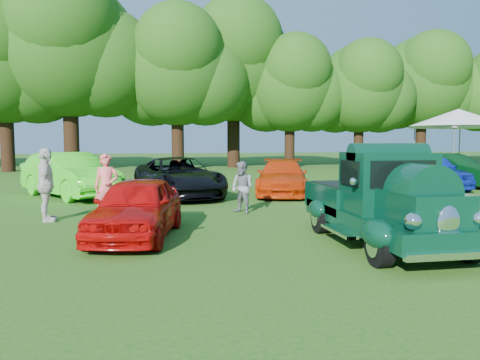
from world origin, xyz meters
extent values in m
plane|color=#264E12|center=(0.00, 0.00, 0.00)|extent=(120.00, 120.00, 0.00)
cylinder|color=black|center=(0.61, -2.20, 0.37)|extent=(0.22, 0.74, 0.74)
cylinder|color=black|center=(2.27, -2.20, 0.37)|extent=(0.22, 0.74, 0.74)
cylinder|color=black|center=(0.61, 0.66, 0.37)|extent=(0.22, 0.74, 0.74)
cylinder|color=black|center=(2.27, 0.66, 0.37)|extent=(0.22, 0.74, 0.74)
cube|color=black|center=(1.44, -0.70, 0.52)|extent=(1.73, 4.52, 0.34)
cube|color=black|center=(1.44, -2.05, 0.93)|extent=(1.11, 1.46, 0.62)
cube|color=black|center=(1.44, -0.83, 1.27)|extent=(1.57, 1.16, 1.21)
cube|color=black|center=(1.44, -1.38, 1.48)|extent=(1.31, 0.06, 0.52)
cube|color=black|center=(1.44, 0.68, 0.80)|extent=(1.73, 2.06, 0.58)
cube|color=black|center=(1.44, 0.68, 1.09)|extent=(1.49, 1.81, 0.05)
ellipsoid|color=black|center=(0.58, -2.20, 0.56)|extent=(0.50, 0.86, 0.50)
ellipsoid|color=black|center=(2.30, -2.20, 0.56)|extent=(0.50, 0.86, 0.50)
ellipsoid|color=black|center=(0.55, 0.66, 0.55)|extent=(0.38, 0.72, 0.42)
ellipsoid|color=black|center=(2.34, 0.66, 0.55)|extent=(0.38, 0.72, 0.42)
ellipsoid|color=white|center=(1.44, -2.81, 0.80)|extent=(0.41, 0.12, 0.60)
sphere|color=white|center=(0.88, -2.74, 0.86)|extent=(0.28, 0.28, 0.28)
sphere|color=white|center=(2.00, -2.74, 0.86)|extent=(0.28, 0.28, 0.28)
cube|color=white|center=(1.44, -2.96, 0.34)|extent=(1.63, 0.11, 0.11)
cube|color=white|center=(1.44, 1.72, 0.40)|extent=(1.63, 0.11, 0.11)
imported|color=#B10807|center=(-3.46, 0.91, 0.66)|extent=(2.28, 4.10, 1.32)
imported|color=#2FC81A|center=(-6.15, 8.49, 0.82)|extent=(4.29, 5.06, 1.64)
imported|color=black|center=(-2.25, 7.89, 0.73)|extent=(3.53, 5.65, 1.46)
imported|color=red|center=(1.71, 7.96, 0.66)|extent=(3.05, 4.91, 1.33)
imported|color=#0D2398|center=(8.45, 8.83, 0.76)|extent=(2.02, 4.53, 1.51)
imported|color=black|center=(10.04, 9.73, 0.73)|extent=(3.03, 4.70, 1.46)
imported|color=#E35F5D|center=(-4.33, 3.26, 0.87)|extent=(0.67, 0.47, 1.75)
imported|color=slate|center=(-0.63, 3.76, 0.74)|extent=(0.89, 0.92, 1.49)
imported|color=beige|center=(-5.83, 3.30, 0.95)|extent=(0.62, 1.17, 1.91)
cube|color=silver|center=(12.67, 13.09, 2.74)|extent=(3.72, 3.72, 0.13)
cone|color=silver|center=(12.67, 13.09, 3.25)|extent=(5.45, 5.45, 0.90)
cylinder|color=slate|center=(11.34, 11.41, 1.34)|extent=(0.07, 0.07, 2.69)
cylinder|color=slate|center=(10.99, 14.42, 1.34)|extent=(0.07, 0.07, 2.69)
cylinder|color=slate|center=(14.00, 14.76, 1.34)|extent=(0.07, 0.07, 2.69)
cylinder|color=black|center=(-12.49, 23.10, 2.13)|extent=(0.85, 0.85, 4.26)
sphere|color=#14430E|center=(-12.49, 23.10, 6.99)|extent=(7.80, 7.80, 7.80)
cylinder|color=black|center=(-8.44, 22.58, 2.41)|extent=(0.96, 0.96, 4.82)
sphere|color=#14430E|center=(-8.44, 22.58, 7.90)|extent=(8.80, 8.80, 8.80)
cylinder|color=black|center=(-1.59, 22.51, 2.06)|extent=(0.82, 0.82, 4.12)
sphere|color=#14430E|center=(-1.59, 22.51, 6.75)|extent=(7.53, 7.53, 7.53)
cylinder|color=black|center=(2.64, 25.11, 2.33)|extent=(0.93, 0.93, 4.65)
sphere|color=#14430E|center=(2.64, 25.11, 7.63)|extent=(8.50, 8.50, 8.50)
cylinder|color=black|center=(6.45, 23.33, 1.80)|extent=(0.72, 0.72, 3.60)
sphere|color=#14430E|center=(6.45, 23.33, 5.90)|extent=(6.58, 6.58, 6.58)
cylinder|color=black|center=(11.70, 23.24, 1.76)|extent=(0.70, 0.70, 3.52)
sphere|color=#14430E|center=(11.70, 23.24, 5.78)|extent=(6.44, 6.44, 6.44)
cylinder|color=black|center=(17.84, 25.09, 1.99)|extent=(0.79, 0.79, 3.97)
sphere|color=#14430E|center=(17.84, 25.09, 6.52)|extent=(7.27, 7.27, 7.27)
camera|label=1|loc=(-3.03, -9.32, 2.14)|focal=35.00mm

